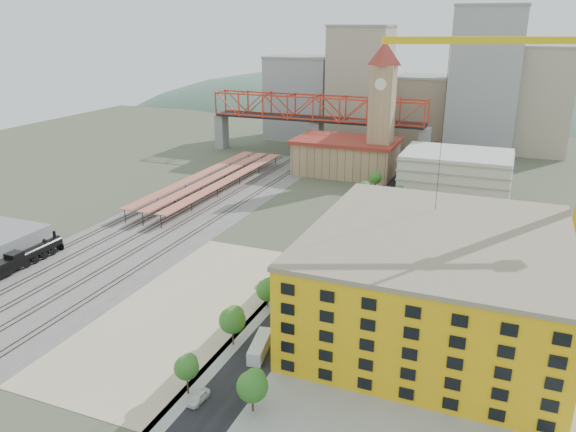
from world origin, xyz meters
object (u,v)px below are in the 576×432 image
at_px(site_trailer_a, 260,347).
at_px(site_trailer_d, 324,269).
at_px(locomotive, 27,256).
at_px(construction_building, 435,280).
at_px(tower_crane, 576,119).
at_px(site_trailer_b, 299,299).
at_px(site_trailer_c, 309,287).
at_px(clock_tower, 382,99).
at_px(car_0, 198,398).

height_order(site_trailer_a, site_trailer_d, site_trailer_d).
relative_size(locomotive, site_trailer_a, 2.60).
relative_size(construction_building, tower_crane, 0.85).
distance_m(construction_building, site_trailer_b, 27.29).
distance_m(site_trailer_a, site_trailer_c, 24.60).
bearing_deg(clock_tower, car_0, -87.90).
relative_size(construction_building, site_trailer_d, 5.56).
bearing_deg(site_trailer_c, site_trailer_d, 73.21).
relative_size(site_trailer_d, car_0, 2.07).
xyz_separation_m(locomotive, site_trailer_a, (66.00, -13.16, -0.95)).
bearing_deg(site_trailer_c, clock_tower, 77.98).
relative_size(clock_tower, construction_building, 1.03).
height_order(tower_crane, car_0, tower_crane).
xyz_separation_m(clock_tower, car_0, (5.00, -136.11, -27.95)).
relative_size(locomotive, tower_crane, 0.39).
bearing_deg(site_trailer_d, locomotive, -157.69).
bearing_deg(car_0, site_trailer_a, 84.18).
bearing_deg(car_0, construction_building, 56.33).
xyz_separation_m(construction_building, site_trailer_c, (-26.00, 4.05, -8.17)).
xyz_separation_m(construction_building, site_trailer_a, (-26.00, -20.55, -8.18)).
bearing_deg(tower_crane, locomotive, -165.29).
bearing_deg(locomotive, tower_crane, 14.71).
bearing_deg(locomotive, car_0, -24.51).
distance_m(locomotive, tower_crane, 121.44).
height_order(site_trailer_b, site_trailer_d, site_trailer_b).
bearing_deg(site_trailer_b, site_trailer_a, -90.75).
bearing_deg(site_trailer_a, tower_crane, 32.05).
height_order(clock_tower, site_trailer_d, clock_tower).
bearing_deg(site_trailer_c, locomotive, 173.05).
distance_m(construction_building, locomotive, 92.58).
height_order(locomotive, site_trailer_d, locomotive).
distance_m(clock_tower, construction_building, 107.36).
bearing_deg(car_0, site_trailer_c, 90.82).
bearing_deg(tower_crane, site_trailer_c, -158.76).
distance_m(tower_crane, site_trailer_d, 59.15).
xyz_separation_m(clock_tower, locomotive, (-58.00, -107.39, -26.51)).
xyz_separation_m(tower_crane, site_trailer_a, (-46.59, -42.71, -35.58)).
bearing_deg(site_trailer_a, site_trailer_c, 79.54).
xyz_separation_m(locomotive, car_0, (63.00, -28.72, -1.44)).
bearing_deg(site_trailer_a, construction_building, 27.87).
relative_size(site_trailer_c, car_0, 2.07).
relative_size(tower_crane, car_0, 13.57).
bearing_deg(construction_building, site_trailer_a, -141.67).
distance_m(site_trailer_b, site_trailer_d, 16.01).
xyz_separation_m(site_trailer_c, car_0, (-3.00, -40.16, -0.49)).
xyz_separation_m(site_trailer_b, site_trailer_d, (0.00, 16.01, -0.07)).
height_order(site_trailer_c, site_trailer_d, site_trailer_d).
bearing_deg(site_trailer_d, site_trailer_c, -85.84).
bearing_deg(site_trailer_a, locomotive, 158.27).
relative_size(locomotive, site_trailer_c, 2.58).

